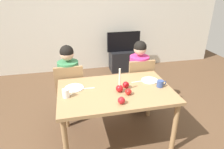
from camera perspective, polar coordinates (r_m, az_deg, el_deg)
The scene contains 19 objects.
ground_plane at distance 2.89m, azimuth 0.90°, elevation -17.58°, with size 7.68×7.68×0.00m, color brown.
back_wall at distance 4.75m, azimuth -6.56°, elevation 16.65°, with size 6.40×0.10×2.60m, color beige.
dining_table at distance 2.49m, azimuth 1.00°, elevation -6.12°, with size 1.40×0.90×0.75m.
chair_left at distance 3.05m, azimuth -11.91°, elevation -3.97°, with size 0.40×0.40×0.90m.
chair_right at distance 3.22m, azimuth 7.70°, elevation -2.02°, with size 0.40×0.40×0.90m.
person_left_child at distance 3.05m, azimuth -12.02°, elevation -2.73°, with size 0.30×0.30×1.17m.
person_right_child at distance 3.22m, azimuth 7.57°, elevation -0.85°, with size 0.30×0.30×1.17m.
tv_stand at distance 4.87m, azimuth 3.23°, elevation 4.05°, with size 0.64×0.40×0.48m, color black.
tv at distance 4.72m, azimuth 3.36°, elevation 9.40°, with size 0.79×0.05×0.46m.
candle_centerpiece at distance 2.38m, azimuth 2.18°, elevation -3.62°, with size 0.09×0.09×0.30m.
plate_left at distance 2.53m, azimuth -10.81°, elevation -3.81°, with size 0.23×0.23×0.01m, color silver.
plate_right at distance 2.72m, azimuth 10.75°, elevation -1.64°, with size 0.22×0.22×0.01m, color white.
mug_left at distance 2.34m, azimuth -13.02°, elevation -5.23°, with size 0.13×0.08×0.10m.
mug_right at distance 2.58m, azimuth 13.72°, elevation -2.58°, with size 0.13×0.08×0.09m.
fork_left at distance 2.50m, azimuth -7.06°, elevation -3.96°, with size 0.18×0.01×0.01m, color silver.
fork_right at distance 2.67m, azimuth 7.44°, elevation -2.04°, with size 0.18×0.01×0.01m, color silver.
apple_near_candle at distance 2.49m, azimuth 4.01°, elevation -2.96°, with size 0.08×0.08×0.08m, color #B80F15.
apple_by_left_plate at distance 2.34m, azimuth 4.72°, elevation -4.97°, with size 0.08×0.08×0.08m, color red.
apple_by_right_mug at distance 2.17m, azimuth 2.71°, elevation -7.45°, with size 0.08×0.08×0.08m, color #B21A1F.
Camera 1 is at (-0.51, -2.08, 1.94)m, focal length 31.84 mm.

